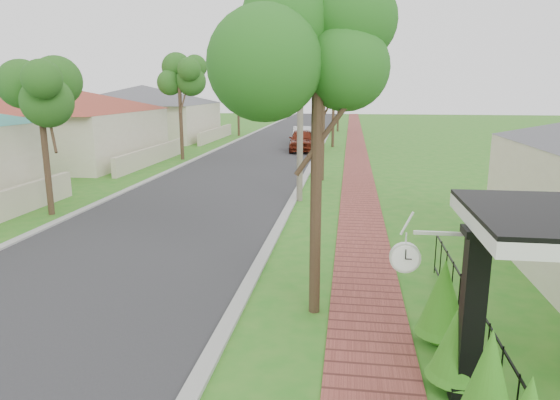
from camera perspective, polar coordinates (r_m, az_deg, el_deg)
The scene contains 16 objects.
ground at distance 9.25m, azimuth -11.05°, elevation -15.48°, with size 160.00×160.00×0.00m, color #28761C.
road at distance 28.61m, azimuth -3.80°, elevation 3.94°, with size 7.00×120.00×0.02m, color #28282B.
kerb_right at distance 28.10m, azimuth 3.52°, elevation 3.78°, with size 0.30×120.00×0.10m, color #9E9E99.
kerb_left at distance 29.57m, azimuth -10.76°, elevation 4.02°, with size 0.30×120.00×0.10m, color #9E9E99.
sidewalk at distance 28.02m, azimuth 8.84°, elevation 3.63°, with size 1.50×120.00×0.03m, color #97453C.
porch_post at distance 7.61m, azimuth 21.00°, elevation -13.15°, with size 0.48×0.48×2.52m.
picket_fence at distance 8.82m, azimuth 21.52°, elevation -13.77°, with size 0.03×8.02×1.00m.
street_trees at distance 34.99m, azimuth -1.37°, elevation 13.00°, with size 10.70×37.65×5.89m.
hedge_row at distance 7.04m, azimuth 21.45°, elevation -18.19°, with size 0.90×4.85×1.93m.
far_house_red at distance 32.96m, azimuth -24.91°, elevation 8.05°, with size 15.56×15.56×4.60m.
far_house_grey at distance 45.36m, azimuth -15.30°, elevation 9.71°, with size 15.56×15.56×4.60m.
parked_car_red at distance 35.18m, azimuth 2.53°, elevation 6.82°, with size 1.79×4.44×1.51m, color #5E1C0E.
parked_car_white at distance 39.98m, azimuth 2.53°, elevation 7.39°, with size 1.40×4.01×1.32m, color silver.
near_tree at distance 9.21m, azimuth 4.38°, elevation 15.67°, with size 2.35×2.35×6.04m.
utility_pole at distance 19.14m, azimuth 2.34°, elevation 11.20°, with size 1.20×0.24×7.57m.
station_clock at distance 7.52m, azimuth 14.37°, elevation -6.18°, with size 1.07×0.13×0.64m.
Camera 1 is at (2.81, -7.68, 4.33)m, focal length 32.00 mm.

